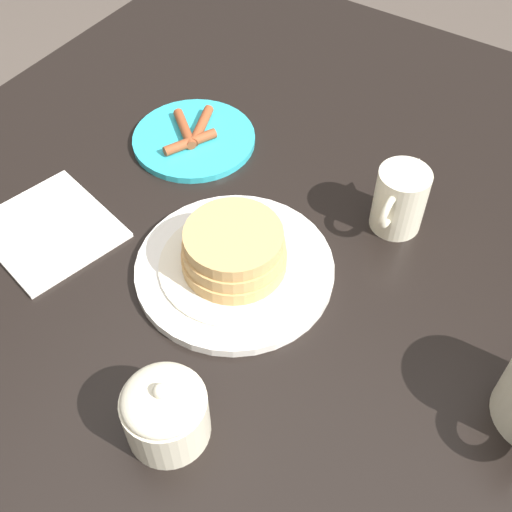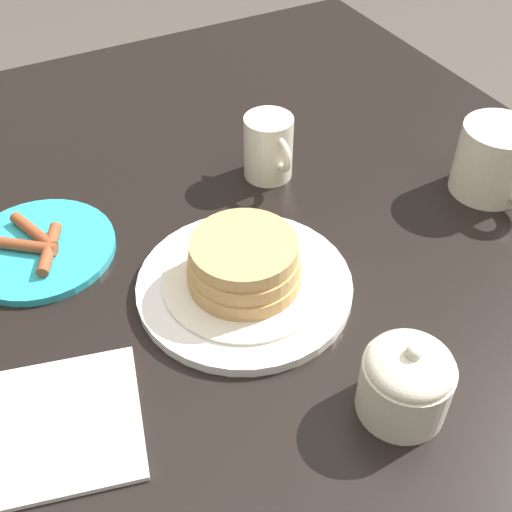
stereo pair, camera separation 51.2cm
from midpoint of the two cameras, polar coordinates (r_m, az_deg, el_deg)
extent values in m
cube|color=black|center=(0.68, -17.27, -17.38)|extent=(1.39, 1.06, 0.03)
cube|color=black|center=(1.44, -2.84, 2.72)|extent=(0.07, 0.07, 0.70)
cylinder|color=white|center=(0.69, -19.34, -13.40)|extent=(0.24, 0.24, 0.01)
cylinder|color=beige|center=(0.68, -19.50, -13.03)|extent=(0.18, 0.18, 0.00)
cylinder|color=tan|center=(0.68, -19.72, -12.51)|extent=(0.12, 0.12, 0.02)
cylinder|color=tan|center=(0.66, -20.09, -11.62)|extent=(0.12, 0.12, 0.02)
cylinder|color=tan|center=(0.65, -20.47, -10.69)|extent=(0.11, 0.11, 0.02)
cylinder|color=#2DADBC|center=(0.83, -34.32, -8.25)|extent=(0.18, 0.18, 0.01)
cylinder|color=brown|center=(0.84, -34.67, -6.78)|extent=(0.08, 0.04, 0.01)
cylinder|color=brown|center=(0.81, -34.04, -8.51)|extent=(0.08, 0.05, 0.01)
cylinder|color=brown|center=(0.83, -35.66, -8.03)|extent=(0.06, 0.07, 0.01)
cylinder|color=beige|center=(0.74, 6.99, -0.43)|extent=(0.09, 0.09, 0.09)
cylinder|color=brown|center=(0.72, 7.25, 1.82)|extent=(0.08, 0.08, 0.00)
cylinder|color=beige|center=(0.79, -14.21, 1.08)|extent=(0.06, 0.06, 0.09)
cone|color=beige|center=(0.79, -15.21, 3.98)|extent=(0.04, 0.03, 0.04)
torus|color=beige|center=(0.76, -13.61, 0.12)|extent=(0.05, 0.01, 0.05)
cylinder|color=beige|center=(0.57, -8.47, -25.63)|extent=(0.08, 0.08, 0.06)
ellipsoid|color=beige|center=(0.54, -8.86, -24.36)|extent=(0.08, 0.08, 0.03)
sphere|color=beige|center=(0.52, -9.07, -23.67)|extent=(0.01, 0.01, 0.01)
cube|color=silver|center=(0.70, -37.75, -23.64)|extent=(0.18, 0.19, 0.01)
camera|label=1|loc=(0.26, 71.10, 29.89)|focal=45.00mm
camera|label=2|loc=(0.26, -108.90, -29.89)|focal=45.00mm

